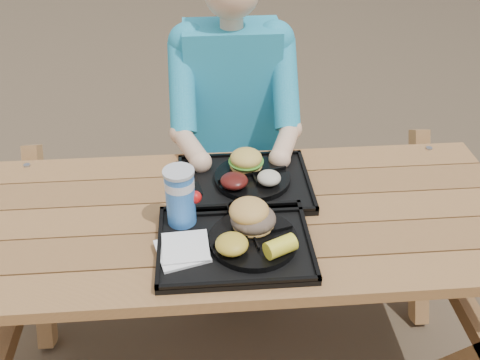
{
  "coord_description": "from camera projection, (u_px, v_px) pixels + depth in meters",
  "views": [
    {
      "loc": [
        -0.11,
        -1.34,
        1.82
      ],
      "look_at": [
        0.0,
        0.0,
        0.88
      ],
      "focal_mm": 40.0,
      "sensor_mm": 36.0,
      "label": 1
    }
  ],
  "objects": [
    {
      "name": "ground",
      "position": [
        240.0,
        359.0,
        2.14
      ],
      "size": [
        60.0,
        60.0,
        0.0
      ],
      "primitive_type": "plane",
      "color": "#999999",
      "rests_on": "ground"
    },
    {
      "name": "picnic_table",
      "position": [
        240.0,
        294.0,
        1.93
      ],
      "size": [
        1.8,
        1.49,
        0.75
      ],
      "primitive_type": null,
      "color": "#999999",
      "rests_on": "ground"
    },
    {
      "name": "tray_near",
      "position": [
        235.0,
        245.0,
        1.58
      ],
      "size": [
        0.45,
        0.35,
        0.02
      ],
      "primitive_type": "cube",
      "color": "black",
      "rests_on": "picnic_table"
    },
    {
      "name": "tray_far",
      "position": [
        244.0,
        185.0,
        1.83
      ],
      "size": [
        0.45,
        0.35,
        0.02
      ],
      "primitive_type": "cube",
      "color": "black",
      "rests_on": "picnic_table"
    },
    {
      "name": "plate_near",
      "position": [
        253.0,
        240.0,
        1.56
      ],
      "size": [
        0.26,
        0.26,
        0.02
      ],
      "primitive_type": "cylinder",
      "color": "black",
      "rests_on": "tray_near"
    },
    {
      "name": "plate_far",
      "position": [
        252.0,
        178.0,
        1.82
      ],
      "size": [
        0.26,
        0.26,
        0.02
      ],
      "primitive_type": "cylinder",
      "color": "black",
      "rests_on": "tray_far"
    },
    {
      "name": "napkin_stack",
      "position": [
        182.0,
        250.0,
        1.53
      ],
      "size": [
        0.17,
        0.17,
        0.02
      ],
      "primitive_type": "cube",
      "rotation": [
        0.0,
        0.0,
        0.27
      ],
      "color": "white",
      "rests_on": "tray_near"
    },
    {
      "name": "soda_cup",
      "position": [
        180.0,
        198.0,
        1.6
      ],
      "size": [
        0.09,
        0.09,
        0.18
      ],
      "primitive_type": "cylinder",
      "color": "blue",
      "rests_on": "tray_near"
    },
    {
      "name": "condiment_bbq",
      "position": [
        235.0,
        209.0,
        1.67
      ],
      "size": [
        0.05,
        0.05,
        0.03
      ],
      "primitive_type": "cylinder",
      "color": "black",
      "rests_on": "tray_near"
    },
    {
      "name": "condiment_mustard",
      "position": [
        248.0,
        211.0,
        1.67
      ],
      "size": [
        0.05,
        0.05,
        0.03
      ],
      "primitive_type": "cylinder",
      "color": "gold",
      "rests_on": "tray_near"
    },
    {
      "name": "sandwich",
      "position": [
        253.0,
        209.0,
        1.56
      ],
      "size": [
        0.13,
        0.13,
        0.13
      ],
      "primitive_type": null,
      "color": "#DC9F4D",
      "rests_on": "plate_near"
    },
    {
      "name": "mac_cheese",
      "position": [
        232.0,
        244.0,
        1.5
      ],
      "size": [
        0.09,
        0.09,
        0.05
      ],
      "primitive_type": "ellipsoid",
      "color": "gold",
      "rests_on": "plate_near"
    },
    {
      "name": "corn_cob",
      "position": [
        280.0,
        246.0,
        1.49
      ],
      "size": [
        0.12,
        0.12,
        0.05
      ],
      "primitive_type": null,
      "rotation": [
        0.0,
        0.0,
        0.45
      ],
      "color": "yellow",
      "rests_on": "plate_near"
    },
    {
      "name": "cutlery_far",
      "position": [
        194.0,
        181.0,
        1.82
      ],
      "size": [
        0.06,
        0.17,
        0.01
      ],
      "primitive_type": "cube",
      "rotation": [
        0.0,
        0.0,
        0.18
      ],
      "color": "black",
      "rests_on": "tray_far"
    },
    {
      "name": "burger",
      "position": [
        246.0,
        155.0,
        1.83
      ],
      "size": [
        0.11,
        0.11,
        0.1
      ],
      "primitive_type": null,
      "color": "#DFB64E",
      "rests_on": "plate_far"
    },
    {
      "name": "baked_beans",
      "position": [
        234.0,
        181.0,
        1.76
      ],
      "size": [
        0.09,
        0.09,
        0.04
      ],
      "primitive_type": "ellipsoid",
      "color": "#4F120F",
      "rests_on": "plate_far"
    },
    {
      "name": "potato_salad",
      "position": [
        269.0,
        178.0,
        1.77
      ],
      "size": [
        0.08,
        0.08,
        0.04
      ],
      "primitive_type": "ellipsoid",
      "color": "beige",
      "rests_on": "plate_far"
    },
    {
      "name": "diner",
      "position": [
        233.0,
        138.0,
        2.32
      ],
      "size": [
        0.48,
        0.84,
        1.28
      ],
      "primitive_type": null,
      "color": "teal",
      "rests_on": "ground"
    }
  ]
}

